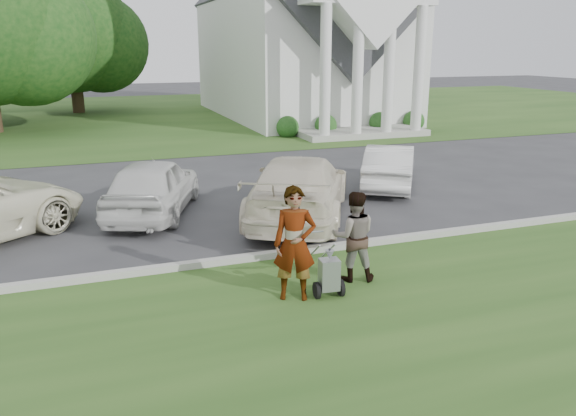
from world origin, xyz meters
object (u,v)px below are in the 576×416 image
car_b (153,186)px  car_d (390,166)px  church (301,16)px  tree_back (71,38)px  person_right (354,237)px  striping_cart (329,275)px  parking_meter_near (297,229)px  car_c (299,188)px  person_left (295,245)px

car_b → car_d: (7.19, 0.50, -0.09)m
church → car_b: (-11.14, -18.50, -5.19)m
church → tree_back: church is taller
tree_back → person_right: bearing=-81.2°
person_right → striping_cart: bearing=54.3°
striping_cart → parking_meter_near: (-0.09, 1.35, 0.43)m
parking_meter_near → car_c: 3.43m
church → person_right: (-8.19, -24.11, -5.10)m
church → striping_cart: (-8.91, -24.65, -5.54)m
car_b → parking_meter_near: bearing=135.0°
tree_back → striping_cart: bearing=-82.6°
tree_back → car_b: size_ratio=2.19×
parking_meter_near → car_c: (1.26, 3.19, -0.04)m
striping_cart → person_left: (-0.58, 0.14, 0.58)m
tree_back → person_right: size_ratio=5.70×
church → person_left: size_ratio=12.19×
person_right → parking_meter_near: 1.14m
church → striping_cart: size_ratio=23.27×
striping_cart → parking_meter_near: size_ratio=0.78×
person_left → car_d: (5.53, 6.51, -0.33)m
tree_back → parking_meter_near: size_ratio=7.26×
car_c → tree_back: bearing=-51.3°
striping_cart → person_left: bearing=171.7°
car_d → car_c: bearing=61.9°
parking_meter_near → church: bearing=68.9°
striping_cart → car_c: car_c is taller
car_b → person_left: bearing=126.3°
car_d → parking_meter_near: bearing=79.1°
church → tree_back: (-13.01, 6.87, -1.21)m
church → tree_back: size_ratio=2.51×
striping_cart → car_d: 8.29m
striping_cart → parking_meter_near: bearing=98.8°
parking_meter_near → striping_cart: bearing=-86.2°
person_left → car_d: 8.55m
church → car_b: bearing=-121.1°
car_b → car_d: 7.21m
person_right → car_b: 6.34m
person_left → parking_meter_near: 1.31m
tree_back → church: bearing=-27.8°
parking_meter_near → car_b: bearing=114.1°
person_left → parking_meter_near: person_left is taller
tree_back → car_d: (9.05, -24.87, -4.07)m
person_right → car_b: bearing=-44.7°
tree_back → car_c: size_ratio=1.75×
person_right → parking_meter_near: bearing=-27.4°
parking_meter_near → car_d: bearing=46.5°
tree_back → car_b: bearing=-85.8°
church → car_d: size_ratio=6.00×
tree_back → striping_cart: (4.10, -31.52, -4.32)m
car_b → car_c: 3.77m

